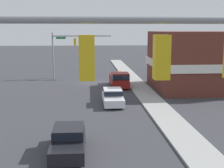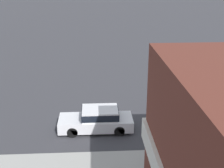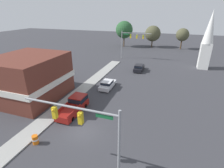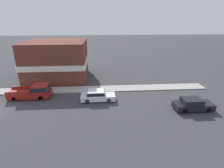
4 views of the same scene
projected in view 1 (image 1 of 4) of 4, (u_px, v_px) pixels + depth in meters
ground_plane at (93, 82)px, 42.24m from camera, size 200.00×200.00×0.00m
sidewalk_curb at (134, 81)px, 42.66m from camera, size 2.40×60.00×0.14m
near_signal_assembly at (72, 45)px, 45.54m from camera, size 8.63×0.49×6.66m
far_signal_assembly at (224, 83)px, 7.59m from camera, size 8.36×0.49×7.78m
car_lead at (113, 96)px, 29.78m from camera, size 1.86×4.63×1.47m
car_oncoming at (69, 139)px, 18.04m from camera, size 1.88×4.70×1.51m
pickup_truck_parked at (119, 80)px, 38.61m from camera, size 2.10×5.72×1.94m
construction_barrel at (119, 75)px, 45.80m from camera, size 0.64×0.64×1.01m
corner_brick_building at (194, 61)px, 37.31m from camera, size 9.64×10.86×6.84m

